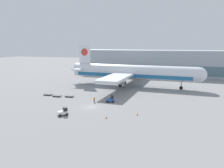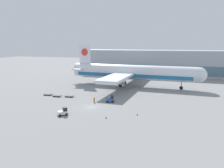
# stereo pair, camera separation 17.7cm
# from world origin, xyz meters

# --- Properties ---
(ground_plane) EXTENTS (400.00, 400.00, 0.00)m
(ground_plane) POSITION_xyz_m (0.00, 0.00, 0.00)
(ground_plane) COLOR gray
(terminal_building) EXTENTS (90.00, 18.20, 14.00)m
(terminal_building) POSITION_xyz_m (10.18, 72.62, 6.99)
(terminal_building) COLOR #9EA8B2
(terminal_building) RESTS_ON ground_plane
(airplane_main) EXTENTS (58.09, 48.21, 17.00)m
(airplane_main) POSITION_xyz_m (3.17, 33.69, 5.84)
(airplane_main) COLOR silver
(airplane_main) RESTS_ON ground_plane
(baggage_tug_foreground) EXTENTS (2.73, 2.74, 2.00)m
(baggage_tug_foreground) POSITION_xyz_m (-3.67, -8.91, 0.88)
(baggage_tug_foreground) COLOR silver
(baggage_tug_foreground) RESTS_ON ground_plane
(baggage_tug_mid) EXTENTS (2.75, 2.25, 2.00)m
(baggage_tug_mid) POSITION_xyz_m (3.54, 6.59, 0.88)
(baggage_tug_mid) COLOR #2D66B7
(baggage_tug_mid) RESTS_ON ground_plane
(baggage_dolly_lead) EXTENTS (3.76, 1.75, 0.48)m
(baggage_dolly_lead) POSITION_xyz_m (-19.99, 8.33, 0.39)
(baggage_dolly_lead) COLOR #56565B
(baggage_dolly_lead) RESTS_ON ground_plane
(baggage_dolly_second) EXTENTS (3.76, 1.75, 0.48)m
(baggage_dolly_second) POSITION_xyz_m (-15.90, 7.55, 0.39)
(baggage_dolly_second) COLOR #56565B
(baggage_dolly_second) RESTS_ON ground_plane
(baggage_dolly_third) EXTENTS (3.76, 1.75, 0.48)m
(baggage_dolly_third) POSITION_xyz_m (-11.68, 8.39, 0.39)
(baggage_dolly_third) COLOR #56565B
(baggage_dolly_third) RESTS_ON ground_plane
(ground_crew_near) EXTENTS (0.52, 0.36, 1.77)m
(ground_crew_near) POSITION_xyz_m (-1.07, 4.76, 1.04)
(ground_crew_near) COLOR black
(ground_crew_near) RESTS_ON ground_plane
(traffic_cone_near) EXTENTS (0.40, 0.40, 0.60)m
(traffic_cone_near) POSITION_xyz_m (13.88, -3.10, 0.29)
(traffic_cone_near) COLOR black
(traffic_cone_near) RESTS_ON ground_plane
(traffic_cone_far) EXTENTS (0.40, 0.40, 0.63)m
(traffic_cone_far) POSITION_xyz_m (7.27, -7.70, 0.31)
(traffic_cone_far) COLOR black
(traffic_cone_far) RESTS_ON ground_plane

